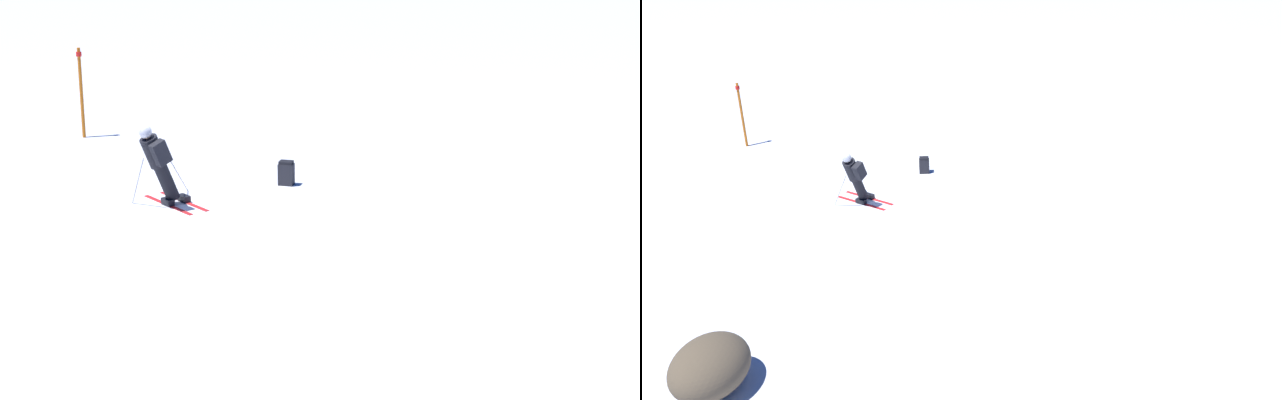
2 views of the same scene
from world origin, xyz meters
TOP-DOWN VIEW (x-y plane):
  - ground_plane at (0.00, 0.00)m, footprint 300.00×300.00m
  - skier at (1.34, -0.06)m, footprint 1.52×1.67m
  - spare_backpack at (-1.25, 0.95)m, footprint 0.31×0.36m
  - trail_marker at (-1.72, -5.44)m, footprint 0.13×0.13m

SIDE VIEW (x-z plane):
  - ground_plane at x=0.00m, z-range 0.00..0.00m
  - spare_backpack at x=-1.25m, z-range -0.01..0.49m
  - skier at x=1.34m, z-range 0.07..1.73m
  - trail_marker at x=-1.72m, z-range 0.10..2.24m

